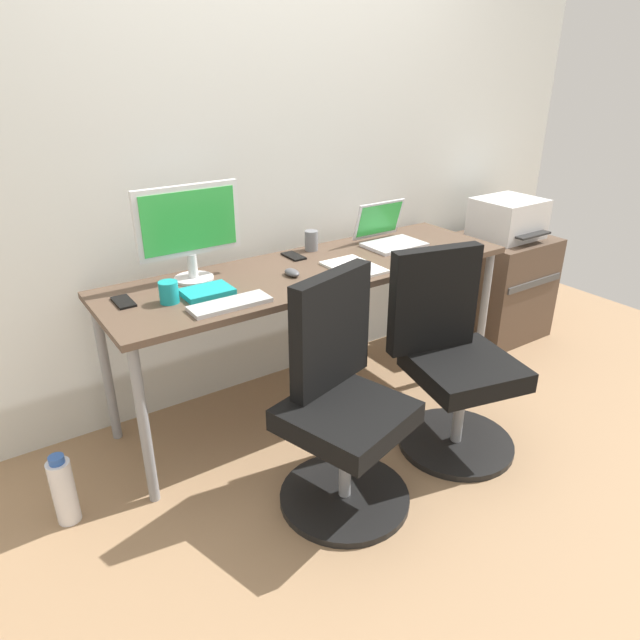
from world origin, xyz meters
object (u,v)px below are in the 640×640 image
Objects in this scene: water_bottle_on_floor at (64,490)px; coffee_mug at (169,292)px; open_laptop at (388,234)px; desktop_monitor at (189,226)px; office_chair_left at (341,406)px; side_cabinet at (498,286)px; office_chair_right at (452,363)px; printer at (508,218)px.

water_bottle_on_floor is 3.37× the size of coffee_mug.
desktop_monitor is at bearing 176.03° from open_laptop.
side_cabinet is at bearing 20.98° from office_chair_left.
office_chair_right reaches higher than water_bottle_on_floor.
side_cabinet is 2.12× the size of water_bottle_on_floor.
office_chair_right is at bearing -16.09° from water_bottle_on_floor.
water_bottle_on_floor is at bearing 154.77° from office_chair_left.
desktop_monitor is at bearing 176.02° from side_cabinet.
open_laptop is (0.86, 0.75, 0.39)m from office_chair_left.
office_chair_left is 3.03× the size of open_laptop.
water_bottle_on_floor is (-0.99, 0.47, -0.28)m from office_chair_left.
coffee_mug is (-1.29, -0.12, -0.01)m from open_laptop.
coffee_mug is (-0.19, -0.20, -0.20)m from desktop_monitor.
printer is at bearing 1.49° from coffee_mug.
desktop_monitor is 5.22× the size of coffee_mug.
office_chair_left and office_chair_right have the same top height.
side_cabinet is at bearing -3.98° from desktop_monitor.
water_bottle_on_floor is at bearing -175.57° from side_cabinet.
office_chair_left is 10.22× the size of coffee_mug.
printer is at bearing 20.95° from office_chair_left.
office_chair_left is at bearing -73.74° from desktop_monitor.
office_chair_left is 1.94m from printer.
desktop_monitor is at bearing 106.26° from office_chair_left.
open_laptop reaches higher than printer.
office_chair_left reaches higher than water_bottle_on_floor.
printer is 2.04m from desktop_monitor.
open_laptop is (-0.92, 0.06, 0.48)m from side_cabinet.
printer is 1.29× the size of water_bottle_on_floor.
office_chair_left is 1.20m from open_laptop.
office_chair_left is 1.91m from side_cabinet.
water_bottle_on_floor is 1.98m from open_laptop.
open_laptop is 3.37× the size of coffee_mug.
open_laptop is (1.10, -0.08, -0.20)m from desktop_monitor.
side_cabinet reaches higher than water_bottle_on_floor.
office_chair_right is (0.63, 0.00, 0.00)m from office_chair_left.
office_chair_right is 1.71m from water_bottle_on_floor.
coffee_mug is at bearing -178.51° from printer.
side_cabinet is at bearing 1.51° from coffee_mug.
printer is 2.85m from water_bottle_on_floor.
office_chair_right is 1.34m from side_cabinet.
desktop_monitor is 1.12m from open_laptop.
office_chair_left is at bearing -179.93° from office_chair_right.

